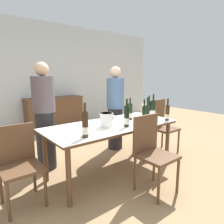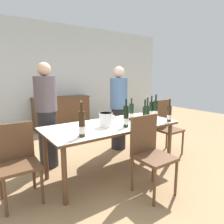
{
  "view_description": "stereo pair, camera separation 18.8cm",
  "coord_description": "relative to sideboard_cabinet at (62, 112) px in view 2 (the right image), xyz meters",
  "views": [
    {
      "loc": [
        -1.76,
        -2.19,
        1.44
      ],
      "look_at": [
        0.0,
        0.0,
        0.92
      ],
      "focal_mm": 32.0,
      "sensor_mm": 36.0,
      "label": 1
    },
    {
      "loc": [
        -1.61,
        -2.31,
        1.44
      ],
      "look_at": [
        0.0,
        0.0,
        0.92
      ],
      "focal_mm": 32.0,
      "sensor_mm": 36.0,
      "label": 2
    }
  ],
  "objects": [
    {
      "name": "ground_plane",
      "position": [
        -0.33,
        -2.87,
        -0.43
      ],
      "size": [
        12.0,
        12.0,
        0.0
      ],
      "primitive_type": "plane",
      "color": "#A37F56"
    },
    {
      "name": "back_wall",
      "position": [
        -0.33,
        0.29,
        0.97
      ],
      "size": [
        8.0,
        0.1,
        2.8
      ],
      "color": "silver",
      "rests_on": "ground_plane"
    },
    {
      "name": "sideboard_cabinet",
      "position": [
        0.0,
        0.0,
        0.0
      ],
      "size": [
        1.52,
        0.46,
        0.86
      ],
      "color": "brown",
      "rests_on": "ground_plane"
    },
    {
      "name": "dining_table",
      "position": [
        -0.33,
        -2.87,
        0.24
      ],
      "size": [
        1.95,
        0.88,
        0.74
      ],
      "color": "brown",
      "rests_on": "ground_plane"
    },
    {
      "name": "ice_bucket",
      "position": [
        -0.49,
        -2.93,
        0.41
      ],
      "size": [
        0.19,
        0.19,
        0.19
      ],
      "color": "white",
      "rests_on": "dining_table"
    },
    {
      "name": "wine_bottle_0",
      "position": [
        0.08,
        -2.81,
        0.43
      ],
      "size": [
        0.08,
        0.08,
        0.35
      ],
      "color": "black",
      "rests_on": "dining_table"
    },
    {
      "name": "wine_bottle_1",
      "position": [
        0.01,
        -3.23,
        0.44
      ],
      "size": [
        0.06,
        0.06,
        0.41
      ],
      "color": "#1E3323",
      "rests_on": "dining_table"
    },
    {
      "name": "wine_bottle_2",
      "position": [
        0.09,
        -3.1,
        0.43
      ],
      "size": [
        0.06,
        0.06,
        0.35
      ],
      "color": "black",
      "rests_on": "dining_table"
    },
    {
      "name": "wine_bottle_3",
      "position": [
        0.49,
        -3.22,
        0.42
      ],
      "size": [
        0.07,
        0.07,
        0.35
      ],
      "color": "#332314",
      "rests_on": "dining_table"
    },
    {
      "name": "wine_bottle_4",
      "position": [
        -0.27,
        -3.11,
        0.44
      ],
      "size": [
        0.07,
        0.07,
        0.39
      ],
      "color": "black",
      "rests_on": "dining_table"
    },
    {
      "name": "wine_bottle_5",
      "position": [
        -0.96,
        -3.16,
        0.45
      ],
      "size": [
        0.07,
        0.07,
        0.42
      ],
      "color": "#332314",
      "rests_on": "dining_table"
    },
    {
      "name": "wine_bottle_6",
      "position": [
        0.5,
        -2.84,
        0.43
      ],
      "size": [
        0.08,
        0.08,
        0.38
      ],
      "color": "black",
      "rests_on": "dining_table"
    },
    {
      "name": "wine_bottle_7",
      "position": [
        0.51,
        -2.92,
        0.44
      ],
      "size": [
        0.07,
        0.07,
        0.39
      ],
      "color": "black",
      "rests_on": "dining_table"
    },
    {
      "name": "wine_glass_0",
      "position": [
        0.28,
        -3.08,
        0.4
      ],
      "size": [
        0.07,
        0.07,
        0.13
      ],
      "color": "white",
      "rests_on": "dining_table"
    },
    {
      "name": "wine_glass_1",
      "position": [
        -0.9,
        -3.08,
        0.41
      ],
      "size": [
        0.08,
        0.08,
        0.15
      ],
      "color": "white",
      "rests_on": "dining_table"
    },
    {
      "name": "wine_glass_2",
      "position": [
        -0.35,
        -2.9,
        0.41
      ],
      "size": [
        0.08,
        0.08,
        0.15
      ],
      "color": "white",
      "rests_on": "dining_table"
    },
    {
      "name": "wine_glass_3",
      "position": [
        0.17,
        -2.71,
        0.41
      ],
      "size": [
        0.08,
        0.08,
        0.15
      ],
      "color": "white",
      "rests_on": "dining_table"
    },
    {
      "name": "chair_left_end",
      "position": [
        -1.6,
        -2.78,
        0.08
      ],
      "size": [
        0.42,
        0.42,
        0.89
      ],
      "color": "brown",
      "rests_on": "ground_plane"
    },
    {
      "name": "chair_right_end",
      "position": [
        0.93,
        -2.78,
        0.12
      ],
      "size": [
        0.42,
        0.42,
        0.98
      ],
      "color": "brown",
      "rests_on": "ground_plane"
    },
    {
      "name": "chair_near_front",
      "position": [
        -0.24,
        -3.53,
        0.11
      ],
      "size": [
        0.42,
        0.42,
        0.95
      ],
      "color": "brown",
      "rests_on": "ground_plane"
    },
    {
      "name": "person_host",
      "position": [
        -1.05,
        -2.14,
        0.38
      ],
      "size": [
        0.33,
        0.33,
        1.63
      ],
      "color": "#262628",
      "rests_on": "ground_plane"
    },
    {
      "name": "person_guest_left",
      "position": [
        0.33,
        -2.14,
        0.37
      ],
      "size": [
        0.33,
        0.33,
        1.6
      ],
      "color": "#262628",
      "rests_on": "ground_plane"
    }
  ]
}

